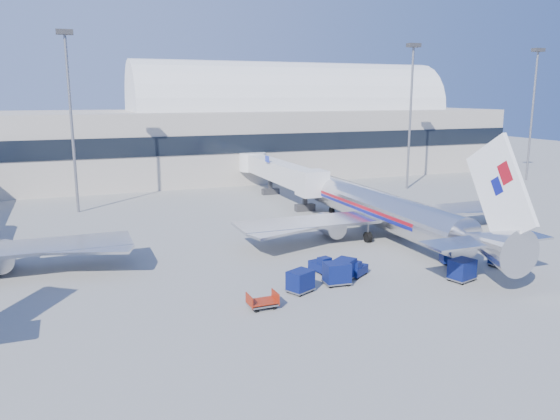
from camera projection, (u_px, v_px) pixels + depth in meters
name	position (u px, v px, depth m)	size (l,w,h in m)	color
ground	(317.00, 259.00, 50.23)	(260.00, 260.00, 0.00)	gray
terminal	(111.00, 138.00, 94.92)	(170.00, 28.15, 21.00)	#B2AA9E
airliner_main	(385.00, 211.00, 57.27)	(32.00, 37.26, 12.07)	silver
jetbridge_near	(276.00, 171.00, 80.21)	(4.40, 27.50, 6.25)	silver
mast_west	(69.00, 95.00, 67.47)	(2.00, 1.20, 22.60)	slate
mast_east	(411.00, 95.00, 85.14)	(2.00, 1.20, 22.60)	slate
mast_far_east	(534.00, 95.00, 93.97)	(2.00, 1.20, 22.60)	slate
barrier_near	(462.00, 232.00, 58.32)	(3.00, 0.55, 0.90)	#9E9E96
barrier_mid	(486.00, 230.00, 59.49)	(3.00, 0.55, 0.90)	#9E9E96
barrier_far	(510.00, 227.00, 60.65)	(3.00, 0.55, 0.90)	#9E9E96
tug_lead	(357.00, 269.00, 45.47)	(2.35, 2.08, 1.38)	#091247
tug_right	(453.00, 256.00, 48.79)	(2.59, 1.81, 1.53)	#091247
tug_left	(321.00, 265.00, 46.38)	(1.59, 2.38, 1.43)	#091247
cart_train_a	(344.00, 269.00, 44.53)	(2.46, 2.36, 1.73)	#091247
cart_train_b	(337.00, 273.00, 43.35)	(2.18, 1.74, 1.82)	#091247
cart_train_c	(300.00, 281.00, 41.68)	(2.40, 2.19, 1.71)	#091247
cart_solo_near	(462.00, 270.00, 44.22)	(2.39, 2.06, 1.80)	#091247
cart_solo_far	(500.00, 256.00, 48.13)	(2.15, 1.84, 1.63)	#091247
cart_open_red	(263.00, 303.00, 38.66)	(2.11, 1.51, 0.56)	slate
ramp_worker	(506.00, 260.00, 47.26)	(0.62, 0.41, 1.70)	#D8FF1A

